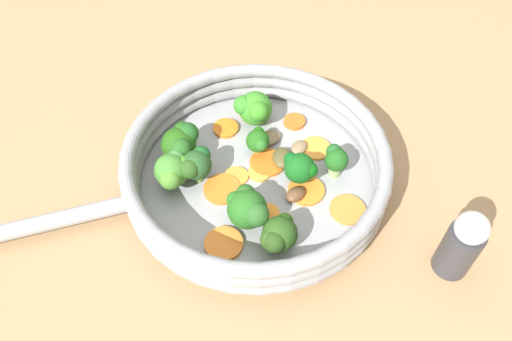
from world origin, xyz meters
TOP-DOWN VIEW (x-y plane):
  - ground_plane at (0.00, 0.00)m, footprint 4.00×4.00m
  - skillet at (0.00, 0.00)m, footprint 0.31×0.31m
  - skillet_rim_wall at (0.00, 0.00)m, footprint 0.33×0.33m
  - skillet_handle at (0.19, -0.16)m, footprint 0.16×0.14m
  - skillet_rivet_left at (0.09, -0.12)m, footprint 0.01×0.01m
  - skillet_rivet_right at (0.13, -0.07)m, footprint 0.01×0.01m
  - carrot_slice_0 at (0.01, -0.02)m, footprint 0.04×0.04m
  - carrot_slice_1 at (-0.01, 0.00)m, footprint 0.04×0.04m
  - carrot_slice_2 at (-0.05, -0.08)m, footprint 0.04×0.04m
  - carrot_slice_3 at (-0.11, -0.01)m, footprint 0.04×0.04m
  - carrot_slice_4 at (-0.08, 0.04)m, footprint 0.05×0.05m
  - carrot_slice_5 at (0.04, -0.10)m, footprint 0.05×0.05m
  - carrot_slice_6 at (-0.10, -0.06)m, footprint 0.04×0.04m
  - carrot_slice_7 at (0.04, -0.03)m, footprint 0.06×0.06m
  - carrot_slice_8 at (-0.03, -0.00)m, footprint 0.06×0.06m
  - carrot_slice_9 at (0.04, 0.04)m, footprint 0.04×0.04m
  - carrot_slice_10 at (-0.02, 0.06)m, footprint 0.06×0.06m
  - carrot_slice_11 at (0.04, 0.02)m, footprint 0.04×0.04m
  - carrot_slice_12 at (0.10, 0.02)m, footprint 0.06×0.06m
  - carrot_slice_13 at (-0.02, 0.12)m, footprint 0.06×0.06m
  - broccoli_floret_0 at (-0.04, -0.02)m, footprint 0.03×0.03m
  - broccoli_floret_1 at (-0.08, -0.05)m, footprint 0.05×0.05m
  - broccoli_floret_2 at (0.07, 0.08)m, footprint 0.05×0.04m
  - broccoli_floret_3 at (0.06, 0.03)m, footprint 0.05×0.06m
  - broccoli_floret_4 at (0.02, -0.10)m, footprint 0.05×0.05m
  - broccoli_floret_5 at (0.04, -0.06)m, footprint 0.05×0.04m
  - broccoli_floret_6 at (0.06, -0.08)m, footprint 0.05×0.04m
  - broccoli_floret_7 at (-0.06, 0.08)m, footprint 0.03×0.03m
  - broccoli_floret_8 at (-0.02, 0.05)m, footprint 0.04×0.05m
  - mushroom_piece_0 at (-0.07, 0.02)m, footprint 0.03×0.02m
  - mushroom_piece_1 at (-0.04, 0.01)m, footprint 0.04×0.04m
  - mushroom_piece_2 at (0.00, 0.06)m, footprint 0.03×0.03m
  - mushroom_piece_3 at (-0.06, -0.02)m, footprint 0.04×0.04m
  - salt_shaker at (-0.02, 0.25)m, footprint 0.04×0.04m

SIDE VIEW (x-z plane):
  - ground_plane at x=0.00m, z-range 0.00..0.00m
  - skillet at x=0.00m, z-range 0.00..0.01m
  - carrot_slice_0 at x=0.01m, z-range 0.01..0.02m
  - carrot_slice_11 at x=0.04m, z-range 0.01..0.02m
  - carrot_slice_13 at x=-0.02m, z-range 0.01..0.02m
  - carrot_slice_4 at x=-0.08m, z-range 0.01..0.02m
  - carrot_slice_1 at x=-0.01m, z-range 0.01..0.02m
  - carrot_slice_8 at x=-0.03m, z-range 0.01..0.02m
  - carrot_slice_10 at x=-0.02m, z-range 0.01..0.02m
  - carrot_slice_7 at x=0.04m, z-range 0.01..0.02m
  - carrot_slice_5 at x=0.04m, z-range 0.01..0.02m
  - carrot_slice_2 at x=-0.05m, z-range 0.01..0.02m
  - carrot_slice_9 at x=0.04m, z-range 0.01..0.02m
  - carrot_slice_3 at x=-0.11m, z-range 0.01..0.02m
  - carrot_slice_12 at x=0.10m, z-range 0.01..0.02m
  - carrot_slice_6 at x=-0.10m, z-range 0.01..0.02m
  - skillet_rivet_left at x=0.09m, z-range 0.01..0.02m
  - skillet_rivet_right at x=0.13m, z-range 0.01..0.02m
  - mushroom_piece_3 at x=-0.06m, z-range 0.01..0.02m
  - mushroom_piece_0 at x=-0.07m, z-range 0.01..0.02m
  - mushroom_piece_2 at x=0.00m, z-range 0.01..0.03m
  - mushroom_piece_1 at x=-0.04m, z-range 0.01..0.03m
  - skillet_handle at x=0.19m, z-range 0.01..0.03m
  - broccoli_floret_0 at x=-0.04m, z-range 0.02..0.05m
  - broccoli_floret_7 at x=-0.06m, z-range 0.02..0.06m
  - broccoli_floret_2 at x=0.07m, z-range 0.02..0.06m
  - skillet_rim_wall at x=0.00m, z-range 0.01..0.07m
  - broccoli_floret_8 at x=-0.02m, z-range 0.02..0.06m
  - broccoli_floret_1 at x=-0.08m, z-range 0.02..0.06m
  - broccoli_floret_6 at x=0.06m, z-range 0.02..0.07m
  - broccoli_floret_3 at x=0.06m, z-range 0.02..0.07m
  - broccoli_floret_5 at x=0.04m, z-range 0.02..0.07m
  - broccoli_floret_4 at x=0.02m, z-range 0.02..0.07m
  - salt_shaker at x=-0.02m, z-range 0.00..0.10m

